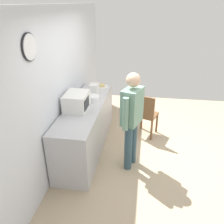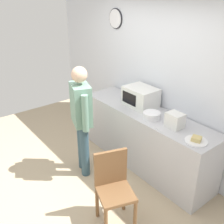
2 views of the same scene
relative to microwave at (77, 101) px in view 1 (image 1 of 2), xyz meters
name	(u,v)px [view 1 (image 1 of 2)]	position (x,y,z in m)	size (l,w,h in m)	color
ground_plane	(149,157)	(0.08, -1.31, -1.08)	(6.00, 6.00, 0.00)	tan
back_wall	(61,87)	(0.08, 0.29, 0.23)	(5.40, 0.13, 2.60)	silver
kitchen_counter	(87,126)	(0.23, -0.09, -0.61)	(2.37, 0.62, 0.93)	#B7B7BC
microwave	(77,101)	(0.00, 0.00, 0.00)	(0.50, 0.39, 0.30)	silver
sandwich_plate	(102,86)	(1.20, -0.21, -0.13)	(0.28, 0.28, 0.07)	white
salad_bowl	(93,98)	(0.43, -0.19, -0.10)	(0.25, 0.25, 0.10)	white
toaster	(94,89)	(0.79, -0.13, -0.05)	(0.22, 0.18, 0.20)	silver
fork_utensil	(105,95)	(0.72, -0.35, -0.15)	(0.17, 0.02, 0.01)	silver
spoon_utensil	(73,100)	(0.39, 0.20, -0.15)	(0.17, 0.02, 0.01)	silver
person_standing	(132,115)	(-0.20, -0.97, -0.09)	(0.56, 0.36, 1.69)	#304C5A
wooden_chair	(146,114)	(0.84, -1.20, -0.55)	(0.51, 0.51, 0.94)	brown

